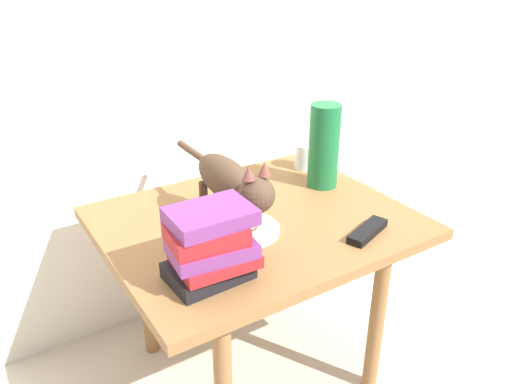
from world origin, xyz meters
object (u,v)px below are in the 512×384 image
(bread_roll, at_px, (245,222))
(tv_remote, at_px, (368,231))
(side_table, at_px, (256,239))
(book_stack, at_px, (210,246))
(cat, at_px, (231,183))
(candle_jar, at_px, (305,158))
(green_vase, at_px, (324,146))
(plate, at_px, (245,230))

(bread_roll, height_order, tv_remote, bread_roll)
(side_table, xyz_separation_m, book_stack, (-0.24, -0.19, 0.15))
(cat, bearing_deg, tv_remote, -38.33)
(candle_jar, bearing_deg, green_vase, -105.52)
(green_vase, bearing_deg, candle_jar, 74.48)
(green_vase, height_order, tv_remote, green_vase)
(bread_roll, bearing_deg, candle_jar, 34.22)
(green_vase, bearing_deg, cat, -167.10)
(cat, bearing_deg, candle_jar, 28.38)
(candle_jar, bearing_deg, book_stack, -144.99)
(side_table, xyz_separation_m, plate, (-0.07, -0.05, 0.07))
(bread_roll, xyz_separation_m, candle_jar, (0.41, 0.28, -0.00))
(plate, distance_m, green_vase, 0.40)
(cat, xyz_separation_m, green_vase, (0.38, 0.09, -0.00))
(side_table, relative_size, book_stack, 4.18)
(green_vase, distance_m, tv_remote, 0.34)
(plate, distance_m, book_stack, 0.23)
(bread_roll, height_order, candle_jar, candle_jar)
(side_table, bearing_deg, book_stack, -141.92)
(bread_roll, xyz_separation_m, tv_remote, (0.27, -0.17, -0.03))
(plate, bearing_deg, cat, 111.47)
(bread_roll, xyz_separation_m, book_stack, (-0.16, -0.12, 0.05))
(bread_roll, relative_size, cat, 0.17)
(side_table, bearing_deg, bread_roll, -139.42)
(green_vase, bearing_deg, bread_roll, -159.38)
(book_stack, distance_m, candle_jar, 0.70)
(candle_jar, bearing_deg, side_table, -147.34)
(bread_roll, distance_m, green_vase, 0.40)
(plate, distance_m, tv_remote, 0.32)
(plate, xyz_separation_m, green_vase, (0.36, 0.13, 0.12))
(book_stack, relative_size, green_vase, 0.76)
(side_table, distance_m, green_vase, 0.36)
(book_stack, distance_m, green_vase, 0.60)
(plate, xyz_separation_m, tv_remote, (0.26, -0.18, 0.00))
(side_table, relative_size, cat, 1.72)
(candle_jar, height_order, tv_remote, candle_jar)
(side_table, distance_m, tv_remote, 0.32)
(tv_remote, bearing_deg, plate, 125.81)
(plate, relative_size, bread_roll, 2.30)
(plate, relative_size, green_vase, 0.70)
(plate, bearing_deg, candle_jar, 33.37)
(book_stack, bearing_deg, tv_remote, -5.99)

